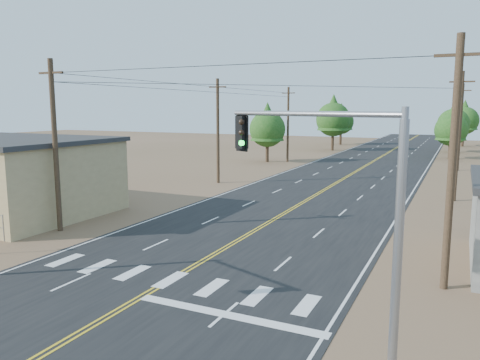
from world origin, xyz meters
The scene contains 14 objects.
road centered at (0.00, 30.00, 0.01)m, with size 15.00×200.00×0.02m, color black.
utility_pole_left_near centered at (-10.50, 12.00, 5.12)m, with size 1.80×0.30×10.00m.
utility_pole_left_mid centered at (-10.50, 32.00, 5.12)m, with size 1.80×0.30×10.00m.
utility_pole_left_far centered at (-10.50, 52.00, 5.12)m, with size 1.80×0.30×10.00m.
utility_pole_right_near centered at (10.50, 12.00, 5.12)m, with size 1.80×0.30×10.00m.
utility_pole_right_mid centered at (10.50, 32.00, 5.12)m, with size 1.80×0.30×10.00m.
utility_pole_right_far centered at (10.50, 52.00, 5.12)m, with size 1.80×0.30×10.00m.
signal_mast_right centered at (7.82, 4.85, 4.94)m, with size 5.87×2.65×7.26m.
tree_left_near centered at (-12.96, 50.73, 4.92)m, with size 4.83×4.83×8.05m.
tree_left_mid centered at (-9.37, 71.72, 5.89)m, with size 5.77×5.77×9.62m.
tree_left_far centered at (-11.21, 85.31, 5.05)m, with size 4.96×4.96×8.26m.
tree_right_near centered at (9.28, 65.37, 4.61)m, with size 4.52×4.52×7.53m.
tree_right_mid centered at (9.33, 76.72, 5.13)m, with size 5.04×5.04×8.39m.
tree_right_far centered at (10.88, 90.90, 5.39)m, with size 5.29×5.29×8.82m.
Camera 1 is at (10.79, -7.83, 7.22)m, focal length 35.00 mm.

